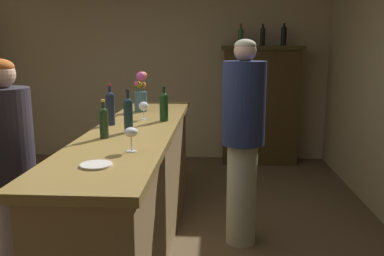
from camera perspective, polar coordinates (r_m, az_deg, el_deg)
name	(u,v)px	position (r m, az deg, el deg)	size (l,w,h in m)	color
wall_back	(157,71)	(6.20, -4.90, 7.96)	(5.16, 0.12, 2.63)	tan
bar_counter	(138,188)	(3.39, -7.62, -8.43)	(0.64, 3.10, 1.05)	#957449
display_cabinet	(260,103)	(5.91, 9.61, 3.47)	(1.13, 0.42, 1.69)	#3C2B12
wine_bottle_rose	(164,105)	(3.44, -4.00, 3.21)	(0.07, 0.07, 0.29)	#183817
wine_bottle_chardonnay	(104,121)	(2.84, -12.34, 0.96)	(0.06, 0.06, 0.27)	#20371B
wine_bottle_riesling	(128,113)	(3.00, -8.99, 2.08)	(0.07, 0.07, 0.32)	#192E36
wine_bottle_malbec	(110,107)	(3.31, -11.47, 2.98)	(0.07, 0.07, 0.33)	#1B2434
wine_glass_front	(131,133)	(2.44, -8.59, -0.71)	(0.08, 0.08, 0.15)	white
wine_glass_mid	(144,106)	(3.53, -6.85, 3.04)	(0.08, 0.08, 0.16)	white
flower_arrangement	(141,93)	(3.98, -7.23, 4.91)	(0.13, 0.15, 0.39)	#3B5B67
cheese_plate	(96,165)	(2.20, -13.37, -5.10)	(0.17, 0.17, 0.01)	white
display_bottle_left	(241,36)	(5.84, 6.88, 12.78)	(0.08, 0.08, 0.30)	#2D4A2B
display_bottle_midleft	(263,35)	(5.86, 9.95, 12.77)	(0.07, 0.07, 0.32)	black
display_bottle_center	(284,35)	(5.90, 12.82, 12.72)	(0.08, 0.08, 0.32)	black
patron_in_navy	(9,173)	(2.85, -24.46, -5.79)	(0.34, 0.34, 1.60)	gray
bartender	(243,135)	(3.38, 7.21, -1.03)	(0.36, 0.36, 1.73)	#ABAF9B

